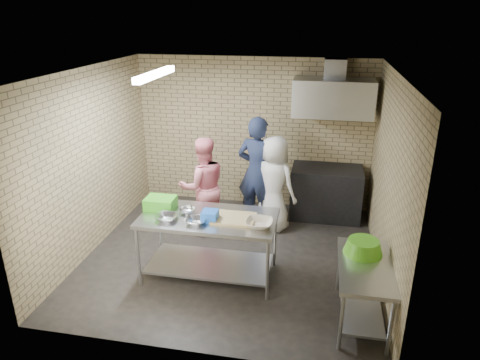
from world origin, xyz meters
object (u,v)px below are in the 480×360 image
green_crate (161,203)px  green_basin (363,247)px  woman_white (274,183)px  blue_tub (210,216)px  woman_pink (203,186)px  bottle_red (336,100)px  man_navy (257,172)px  prep_table (209,246)px  stove (326,193)px  bottle_green (360,102)px  side_counter (362,292)px

green_crate → green_basin: size_ratio=0.87×
woman_white → blue_tub: bearing=99.5°
woman_pink → woman_white: size_ratio=1.01×
green_crate → green_basin: bearing=-9.1°
green_basin → bottle_red: bottle_red is taller
man_navy → woman_pink: size_ratio=1.16×
prep_table → blue_tub: size_ratio=9.00×
stove → bottle_green: 1.65m
stove → woman_white: bearing=-145.1°
side_counter → green_crate: 2.83m
bottle_green → woman_white: bearing=-147.4°
side_counter → man_navy: 2.81m
prep_table → woman_white: bearing=66.9°
stove → green_crate: (-2.23, -2.07, 0.53)m
bottle_red → blue_tub: bearing=-121.2°
bottle_green → man_navy: (-1.59, -0.75, -1.08)m
blue_tub → green_basin: bearing=-6.1°
green_basin → bottle_green: bearing=89.6°
bottle_red → bottle_green: size_ratio=1.20×
woman_pink → green_basin: bearing=119.3°
blue_tub → woman_white: size_ratio=0.13×
green_crate → bottle_green: bearing=40.8°
stove → bottle_green: size_ratio=8.00×
stove → woman_pink: 2.20m
woman_white → man_navy: bearing=14.2°
side_counter → bottle_green: bottle_green is taller
bottle_green → green_basin: bearing=-90.4°
bottle_green → prep_table: bearing=-129.2°
side_counter → blue_tub: blue_tub is taller
blue_tub → man_navy: 1.82m
prep_table → bottle_green: bearing=50.8°
woman_white → woman_pink: bearing=49.2°
side_counter → green_crate: (-2.68, 0.68, 0.60)m
side_counter → blue_tub: bearing=166.7°
woman_pink → prep_table: bearing=80.6°
green_basin → bottle_red: bearing=97.9°
side_counter → prep_table: bearing=164.3°
prep_table → green_basin: bearing=-8.9°
side_counter → bottle_red: (-0.40, 2.99, 1.65)m
bottle_red → man_navy: 1.78m
bottle_red → green_basin: bearing=-82.1°
blue_tub → stove: bearing=57.1°
side_counter → woman_white: bearing=121.1°
side_counter → bottle_red: bottle_red is taller
side_counter → stove: stove is taller
green_basin → woman_pink: (-2.37, 1.53, -0.03)m
green_crate → blue_tub: 0.78m
prep_table → man_navy: (0.39, 1.68, 0.49)m
green_basin → bottle_red: size_ratio=2.56×
side_counter → green_basin: green_basin is taller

